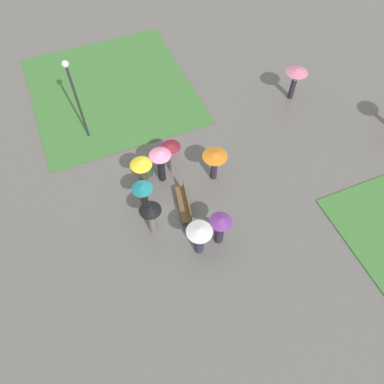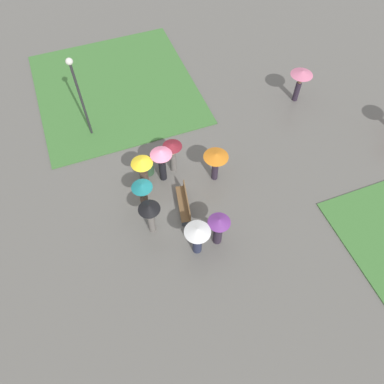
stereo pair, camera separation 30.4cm
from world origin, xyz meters
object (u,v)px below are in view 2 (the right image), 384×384
Objects in this scene: park_bench at (185,203)px; crowd_person_pink at (161,158)px; lamp_post at (78,89)px; lone_walker_far_path at (301,78)px; trash_bin at (148,166)px; crowd_person_teal at (143,193)px; crowd_person_maroon at (173,152)px; crowd_person_purple at (219,227)px; crowd_person_black at (150,213)px; crowd_person_yellow at (143,169)px; crowd_person_white at (197,236)px; crowd_person_orange at (216,159)px.

crowd_person_pink reaches higher than park_bench.
lone_walker_far_path is at bearing 82.47° from lamp_post.
trash_bin is 0.48× the size of crowd_person_teal.
park_bench is 1.91m from crowd_person_teal.
crowd_person_maroon is 0.95× the size of lone_walker_far_path.
lone_walker_far_path is (1.48, 11.23, -1.43)m from lamp_post.
crowd_person_purple is 0.92× the size of lone_walker_far_path.
crowd_person_maroon is (-2.84, 1.96, -0.12)m from crowd_person_black.
crowd_person_yellow reaches higher than lone_walker_far_path.
trash_bin is at bearing 30.17° from lamp_post.
lamp_post is 2.28× the size of crowd_person_pink.
crowd_person_purple is 0.98× the size of crowd_person_teal.
crowd_person_teal is 1.02× the size of crowd_person_white.
crowd_person_orange is 2.45m from crowd_person_pink.
trash_bin is at bearing -42.58° from crowd_person_pink.
park_bench is 1.99m from crowd_person_black.
lamp_post is 2.56× the size of crowd_person_white.
crowd_person_pink is at bearing 32.47° from lamp_post.
park_bench is 0.96× the size of crowd_person_pink.
crowd_person_orange is at bearing 82.21° from lone_walker_far_path.
crowd_person_pink reaches higher than crowd_person_purple.
crowd_person_black is at bearing -61.71° from park_bench.
crowd_person_yellow is 4.09m from crowd_person_white.
crowd_person_maroon reaches higher than trash_bin.
crowd_person_yellow is at bearing -174.60° from crowd_person_orange.
crowd_person_black reaches higher than crowd_person_purple.
crowd_person_purple is 3.38m from crowd_person_orange.
crowd_person_yellow is at bearing 124.18° from crowd_person_purple.
park_bench is 1.00× the size of lone_walker_far_path.
crowd_person_maroon is (-1.18, -1.66, -0.09)m from crowd_person_orange.
trash_bin is at bearing 15.66° from crowd_person_white.
crowd_person_black is 2.83m from crowd_person_pink.
crowd_person_black is at bearing 80.80° from lone_walker_far_path.
crowd_person_teal is at bearing -26.78° from crowd_person_black.
trash_bin is 9.47m from lone_walker_far_path.
lamp_post is at bearing -54.10° from crowd_person_pink.
crowd_person_purple reaches higher than trash_bin.
crowd_person_black is at bearing -137.78° from crowd_person_orange.
lone_walker_far_path is at bearing 47.57° from crowd_person_purple.
crowd_person_teal is 0.94× the size of crowd_person_yellow.
crowd_person_black is at bearing 143.76° from crowd_person_maroon.
crowd_person_orange is at bearing -90.54° from crowd_person_black.
crowd_person_teal is (1.92, -0.72, 0.74)m from trash_bin.
crowd_person_yellow reaches higher than crowd_person_teal.
crowd_person_white is at bearing -88.68° from crowd_person_teal.
crowd_person_black is 0.96× the size of crowd_person_pink.
crowd_person_teal is 0.94× the size of lone_walker_far_path.
lamp_post reaches higher than crowd_person_teal.
crowd_person_black is 2.86m from crowd_person_purple.
crowd_person_teal is 1.24m from crowd_person_yellow.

